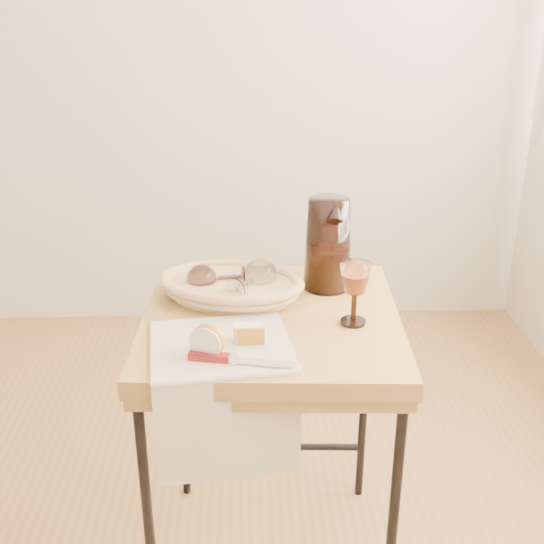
{
  "coord_description": "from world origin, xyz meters",
  "views": [
    {
      "loc": [
        0.51,
        -1.24,
        1.52
      ],
      "look_at": [
        0.56,
        0.21,
        0.9
      ],
      "focal_mm": 45.04,
      "sensor_mm": 36.0,
      "label": 1
    }
  ],
  "objects_px": {
    "wine_goblet": "(355,293)",
    "apple_half": "(209,339)",
    "bread_basket": "(231,288)",
    "pitcher": "(328,244)",
    "tea_towel": "(221,346)",
    "table_knife": "(238,359)",
    "side_table": "(272,447)",
    "goblet_lying_a": "(220,278)",
    "goblet_lying_b": "(250,281)"
  },
  "relations": [
    {
      "from": "tea_towel",
      "to": "pitcher",
      "type": "xyz_separation_m",
      "value": [
        0.27,
        0.31,
        0.12
      ]
    },
    {
      "from": "tea_towel",
      "to": "pitcher",
      "type": "height_order",
      "value": "pitcher"
    },
    {
      "from": "tea_towel",
      "to": "bread_basket",
      "type": "height_order",
      "value": "bread_basket"
    },
    {
      "from": "bread_basket",
      "to": "table_knife",
      "type": "distance_m",
      "value": 0.33
    },
    {
      "from": "table_knife",
      "to": "goblet_lying_a",
      "type": "bearing_deg",
      "value": 109.82
    },
    {
      "from": "side_table",
      "to": "apple_half",
      "type": "xyz_separation_m",
      "value": [
        -0.14,
        -0.19,
        0.43
      ]
    },
    {
      "from": "side_table",
      "to": "goblet_lying_b",
      "type": "height_order",
      "value": "goblet_lying_b"
    },
    {
      "from": "bread_basket",
      "to": "wine_goblet",
      "type": "xyz_separation_m",
      "value": [
        0.29,
        -0.15,
        0.05
      ]
    },
    {
      "from": "bread_basket",
      "to": "wine_goblet",
      "type": "bearing_deg",
      "value": -13.48
    },
    {
      "from": "goblet_lying_a",
      "to": "wine_goblet",
      "type": "height_order",
      "value": "wine_goblet"
    },
    {
      "from": "table_knife",
      "to": "goblet_lying_b",
      "type": "bearing_deg",
      "value": 96.42
    },
    {
      "from": "side_table",
      "to": "tea_towel",
      "type": "relative_size",
      "value": 2.56
    },
    {
      "from": "pitcher",
      "to": "table_knife",
      "type": "xyz_separation_m",
      "value": [
        -0.23,
        -0.39,
        -0.11
      ]
    },
    {
      "from": "wine_goblet",
      "to": "apple_half",
      "type": "xyz_separation_m",
      "value": [
        -0.33,
        -0.14,
        -0.04
      ]
    },
    {
      "from": "goblet_lying_b",
      "to": "pitcher",
      "type": "bearing_deg",
      "value": -31.16
    },
    {
      "from": "pitcher",
      "to": "table_knife",
      "type": "distance_m",
      "value": 0.47
    },
    {
      "from": "side_table",
      "to": "apple_half",
      "type": "bearing_deg",
      "value": -125.84
    },
    {
      "from": "goblet_lying_b",
      "to": "goblet_lying_a",
      "type": "bearing_deg",
      "value": 102.7
    },
    {
      "from": "pitcher",
      "to": "apple_half",
      "type": "xyz_separation_m",
      "value": [
        -0.29,
        -0.35,
        -0.08
      ]
    },
    {
      "from": "goblet_lying_a",
      "to": "table_knife",
      "type": "bearing_deg",
      "value": 90.98
    },
    {
      "from": "goblet_lying_b",
      "to": "wine_goblet",
      "type": "height_order",
      "value": "wine_goblet"
    },
    {
      "from": "tea_towel",
      "to": "goblet_lying_a",
      "type": "height_order",
      "value": "goblet_lying_a"
    },
    {
      "from": "goblet_lying_b",
      "to": "apple_half",
      "type": "distance_m",
      "value": 0.28
    },
    {
      "from": "goblet_lying_a",
      "to": "goblet_lying_b",
      "type": "xyz_separation_m",
      "value": [
        0.08,
        -0.03,
        0.01
      ]
    },
    {
      "from": "tea_towel",
      "to": "goblet_lying_b",
      "type": "height_order",
      "value": "goblet_lying_b"
    },
    {
      "from": "apple_half",
      "to": "tea_towel",
      "type": "bearing_deg",
      "value": 80.74
    },
    {
      "from": "goblet_lying_b",
      "to": "table_knife",
      "type": "height_order",
      "value": "goblet_lying_b"
    },
    {
      "from": "pitcher",
      "to": "tea_towel",
      "type": "bearing_deg",
      "value": -119.52
    },
    {
      "from": "tea_towel",
      "to": "wine_goblet",
      "type": "distance_m",
      "value": 0.33
    },
    {
      "from": "side_table",
      "to": "tea_towel",
      "type": "xyz_separation_m",
      "value": [
        -0.12,
        -0.16,
        0.39
      ]
    },
    {
      "from": "bread_basket",
      "to": "apple_half",
      "type": "xyz_separation_m",
      "value": [
        -0.04,
        -0.29,
        0.01
      ]
    },
    {
      "from": "tea_towel",
      "to": "goblet_lying_b",
      "type": "relative_size",
      "value": 2.15
    },
    {
      "from": "goblet_lying_a",
      "to": "wine_goblet",
      "type": "bearing_deg",
      "value": 145.98
    },
    {
      "from": "tea_towel",
      "to": "table_knife",
      "type": "xyz_separation_m",
      "value": [
        0.04,
        -0.08,
        0.01
      ]
    },
    {
      "from": "pitcher",
      "to": "goblet_lying_a",
      "type": "bearing_deg",
      "value": -158.9
    },
    {
      "from": "wine_goblet",
      "to": "apple_half",
      "type": "height_order",
      "value": "wine_goblet"
    },
    {
      "from": "goblet_lying_a",
      "to": "apple_half",
      "type": "distance_m",
      "value": 0.3
    },
    {
      "from": "bread_basket",
      "to": "goblet_lying_a",
      "type": "bearing_deg",
      "value": 167.09
    },
    {
      "from": "table_knife",
      "to": "wine_goblet",
      "type": "bearing_deg",
      "value": 45.67
    },
    {
      "from": "side_table",
      "to": "table_knife",
      "type": "bearing_deg",
      "value": -108.93
    },
    {
      "from": "side_table",
      "to": "pitcher",
      "type": "bearing_deg",
      "value": 46.5
    },
    {
      "from": "tea_towel",
      "to": "wine_goblet",
      "type": "xyz_separation_m",
      "value": [
        0.31,
        0.1,
        0.07
      ]
    },
    {
      "from": "bread_basket",
      "to": "pitcher",
      "type": "distance_m",
      "value": 0.27
    },
    {
      "from": "tea_towel",
      "to": "table_knife",
      "type": "height_order",
      "value": "table_knife"
    },
    {
      "from": "side_table",
      "to": "table_knife",
      "type": "relative_size",
      "value": 3.47
    },
    {
      "from": "wine_goblet",
      "to": "table_knife",
      "type": "bearing_deg",
      "value": -146.24
    },
    {
      "from": "side_table",
      "to": "pitcher",
      "type": "height_order",
      "value": "pitcher"
    },
    {
      "from": "bread_basket",
      "to": "side_table",
      "type": "bearing_deg",
      "value": -30.16
    },
    {
      "from": "goblet_lying_a",
      "to": "wine_goblet",
      "type": "relative_size",
      "value": 0.81
    },
    {
      "from": "apple_half",
      "to": "wine_goblet",
      "type": "bearing_deg",
      "value": 43.7
    }
  ]
}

